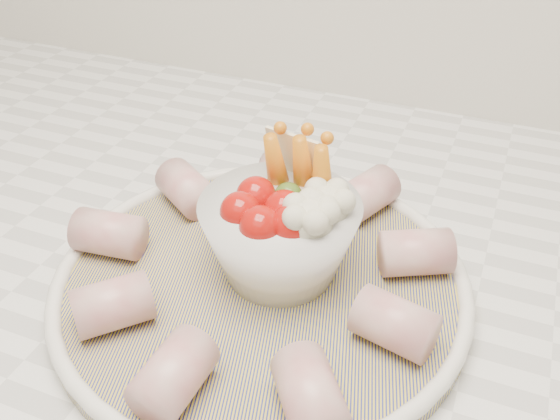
% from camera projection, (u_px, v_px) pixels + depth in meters
% --- Properties ---
extents(serving_platter, '(0.39, 0.39, 0.02)m').
position_uv_depth(serving_platter, '(261.00, 282.00, 0.48)').
color(serving_platter, navy).
rests_on(serving_platter, kitchen_counter).
extents(veggie_bowl, '(0.12, 0.12, 0.11)m').
position_uv_depth(veggie_bowl, '(283.00, 229.00, 0.46)').
color(veggie_bowl, white).
rests_on(veggie_bowl, serving_platter).
extents(cured_meat_rolls, '(0.29, 0.29, 0.04)m').
position_uv_depth(cured_meat_rolls, '(261.00, 261.00, 0.47)').
color(cured_meat_rolls, '#AE4F54').
rests_on(cured_meat_rolls, serving_platter).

